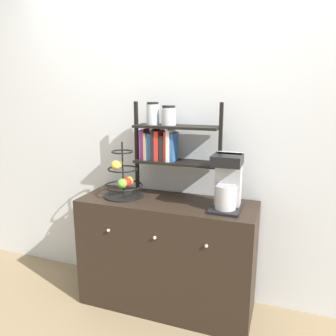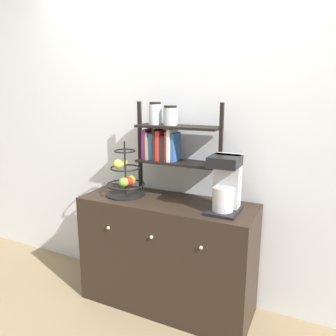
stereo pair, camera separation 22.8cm
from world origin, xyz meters
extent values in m
plane|color=#847051|center=(0.00, 0.00, 0.00)|extent=(12.00, 12.00, 0.00)
cube|color=silver|center=(0.00, 0.50, 1.30)|extent=(7.00, 0.05, 2.60)
cube|color=black|center=(0.00, 0.23, 0.42)|extent=(1.27, 0.46, 0.83)
sphere|color=#B2AD8C|center=(-0.35, -0.01, 0.65)|extent=(0.02, 0.02, 0.02)
sphere|color=#B2AD8C|center=(0.00, -0.01, 0.65)|extent=(0.02, 0.02, 0.02)
sphere|color=#B2AD8C|center=(0.35, -0.01, 0.65)|extent=(0.02, 0.02, 0.02)
cube|color=black|center=(0.43, 0.19, 0.84)|extent=(0.20, 0.24, 0.02)
cube|color=#B7B7BC|center=(0.43, 0.25, 1.03)|extent=(0.17, 0.10, 0.35)
cylinder|color=#B7B7BC|center=(0.43, 0.17, 0.93)|extent=(0.14, 0.14, 0.16)
cube|color=black|center=(0.43, 0.17, 1.17)|extent=(0.19, 0.19, 0.07)
cylinder|color=black|center=(-0.34, 0.22, 0.84)|extent=(0.30, 0.30, 0.01)
cylinder|color=black|center=(-0.34, 0.22, 1.04)|extent=(0.01, 0.01, 0.40)
torus|color=black|center=(-0.34, 0.22, 0.91)|extent=(0.29, 0.29, 0.01)
torus|color=black|center=(-0.34, 0.22, 1.04)|extent=(0.22, 0.22, 0.01)
torus|color=black|center=(-0.34, 0.22, 1.17)|extent=(0.16, 0.16, 0.01)
sphere|color=red|center=(-0.30, 0.19, 0.95)|extent=(0.07, 0.07, 0.07)
sphere|color=#6BAD33|center=(-0.32, 0.16, 0.95)|extent=(0.07, 0.07, 0.07)
sphere|color=orange|center=(-0.30, 0.22, 0.95)|extent=(0.08, 0.08, 0.08)
ellipsoid|color=yellow|center=(-0.38, 0.27, 1.06)|extent=(0.09, 0.15, 0.04)
sphere|color=gold|center=(-0.37, 0.17, 1.08)|extent=(0.07, 0.07, 0.07)
cube|color=black|center=(-0.28, 0.34, 1.18)|extent=(0.02, 0.02, 0.69)
cube|color=black|center=(0.35, 0.34, 1.18)|extent=(0.02, 0.02, 0.69)
cube|color=black|center=(0.03, 0.34, 1.10)|extent=(0.61, 0.20, 0.02)
cube|color=black|center=(0.03, 0.34, 1.35)|extent=(0.61, 0.20, 0.02)
cube|color=#8C338C|center=(-0.22, 0.34, 1.22)|extent=(0.03, 0.13, 0.22)
cube|color=tan|center=(-0.19, 0.34, 1.21)|extent=(0.02, 0.15, 0.20)
cube|color=#2D599E|center=(-0.16, 0.34, 1.20)|extent=(0.03, 0.13, 0.19)
cube|color=black|center=(-0.13, 0.34, 1.22)|extent=(0.02, 0.15, 0.23)
cube|color=red|center=(-0.10, 0.34, 1.21)|extent=(0.03, 0.14, 0.22)
cube|color=black|center=(-0.06, 0.34, 1.20)|extent=(0.03, 0.14, 0.19)
cube|color=red|center=(-0.03, 0.34, 1.21)|extent=(0.02, 0.14, 0.21)
cube|color=white|center=(-0.01, 0.34, 1.22)|extent=(0.03, 0.15, 0.23)
cube|color=#2D599E|center=(0.02, 0.34, 1.21)|extent=(0.02, 0.13, 0.20)
cylinder|color=silver|center=(-0.15, 0.34, 1.43)|extent=(0.09, 0.09, 0.15)
cylinder|color=black|center=(-0.15, 0.34, 1.52)|extent=(0.08, 0.08, 0.02)
cylinder|color=#ADB2B7|center=(-0.03, 0.34, 1.42)|extent=(0.10, 0.10, 0.12)
cylinder|color=black|center=(-0.03, 0.34, 1.49)|extent=(0.09, 0.09, 0.02)
camera|label=1|loc=(0.77, -1.87, 1.59)|focal=35.00mm
camera|label=2|loc=(0.98, -1.78, 1.59)|focal=35.00mm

